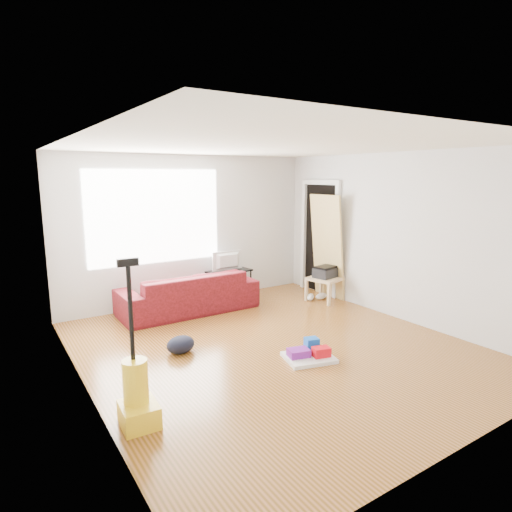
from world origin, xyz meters
TOP-DOWN VIEW (x-y plane):
  - room at (0.07, 0.15)m, footprint 4.51×5.01m
  - sofa at (-0.31, 1.95)m, footprint 2.19×0.85m
  - tv_stand at (0.60, 2.22)m, footprint 0.80×0.53m
  - tv at (0.60, 2.22)m, footprint 0.58×0.08m
  - side_table at (1.95, 1.22)m, footprint 0.62×0.62m
  - printer at (1.95, 1.22)m, footprint 0.43×0.36m
  - bucket at (0.10, 1.69)m, footprint 0.32×0.32m
  - toilet_paper at (0.14, 1.71)m, footprint 0.11×0.11m
  - cleaning_tray at (0.14, -0.51)m, footprint 0.66×0.58m
  - backpack at (-1.07, 0.49)m, footprint 0.45×0.41m
  - sneakers at (1.85, 1.34)m, footprint 0.48×0.26m
  - vacuum at (-2.00, -0.74)m, footprint 0.33×0.37m
  - door_panel at (2.13, 1.39)m, footprint 0.23×0.74m

SIDE VIEW (x-z plane):
  - sofa at x=-0.31m, z-range -0.32..0.32m
  - bucket at x=0.10m, z-range -0.15..0.15m
  - backpack at x=-1.07m, z-range -0.10..0.10m
  - door_panel at x=2.13m, z-range -0.92..0.92m
  - sneakers at x=1.85m, z-range 0.00..0.11m
  - cleaning_tray at x=0.14m, z-range -0.04..0.16m
  - toilet_paper at x=0.14m, z-range 0.15..0.25m
  - tv_stand at x=0.60m, z-range 0.01..0.53m
  - vacuum at x=-2.00m, z-range -0.46..1.01m
  - side_table at x=1.95m, z-range 0.14..0.56m
  - printer at x=1.95m, z-range 0.41..0.61m
  - tv at x=0.60m, z-range 0.52..0.85m
  - room at x=0.07m, z-range 0.00..2.51m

